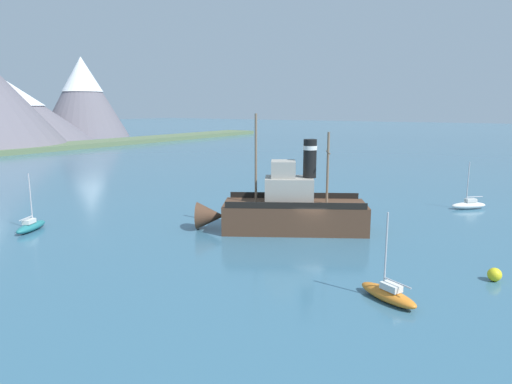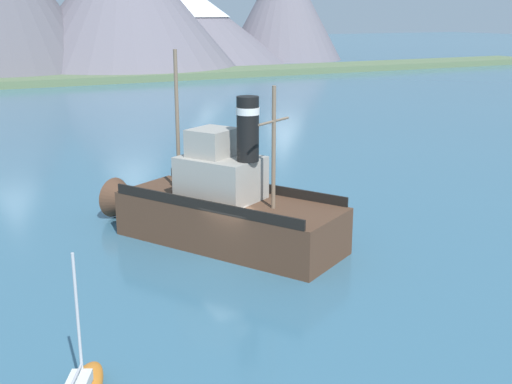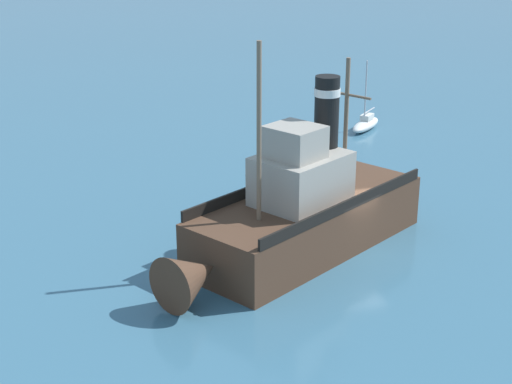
{
  "view_description": "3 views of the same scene",
  "coord_description": "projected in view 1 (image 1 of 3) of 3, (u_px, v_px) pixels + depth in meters",
  "views": [
    {
      "loc": [
        -32.84,
        -15.43,
        10.42
      ],
      "look_at": [
        0.81,
        5.94,
        2.97
      ],
      "focal_mm": 32.0,
      "sensor_mm": 36.0,
      "label": 1
    },
    {
      "loc": [
        -12.35,
        -26.81,
        11.66
      ],
      "look_at": [
        3.44,
        4.07,
        1.98
      ],
      "focal_mm": 45.0,
      "sensor_mm": 36.0,
      "label": 2
    },
    {
      "loc": [
        -29.62,
        14.72,
        14.93
      ],
      "look_at": [
        0.69,
        4.58,
        3.08
      ],
      "focal_mm": 55.0,
      "sensor_mm": 36.0,
      "label": 3
    }
  ],
  "objects": [
    {
      "name": "sailboat_white",
      "position": [
        469.0,
        205.0,
        47.31
      ],
      "size": [
        3.36,
        3.56,
        4.9
      ],
      "color": "white",
      "rests_on": "ground"
    },
    {
      "name": "mooring_buoy",
      "position": [
        495.0,
        275.0,
        27.65
      ],
      "size": [
        0.83,
        0.83,
        0.83
      ],
      "primitive_type": "sphere",
      "color": "yellow",
      "rests_on": "ground"
    },
    {
      "name": "old_tugboat",
      "position": [
        287.0,
        210.0,
        38.79
      ],
      "size": [
        10.02,
        14.2,
        9.9
      ],
      "color": "#4C3323",
      "rests_on": "ground"
    },
    {
      "name": "ground_plane",
      "position": [
        312.0,
        236.0,
        37.3
      ],
      "size": [
        600.0,
        600.0,
        0.0
      ],
      "primitive_type": "plane",
      "color": "#38667F"
    },
    {
      "name": "sailboat_teal",
      "position": [
        31.0,
        226.0,
        38.89
      ],
      "size": [
        3.9,
        2.65,
        4.9
      ],
      "color": "#23757A",
      "rests_on": "ground"
    },
    {
      "name": "sailboat_orange",
      "position": [
        388.0,
        294.0,
        24.79
      ],
      "size": [
        2.66,
        3.9,
        4.9
      ],
      "color": "orange",
      "rests_on": "ground"
    }
  ]
}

